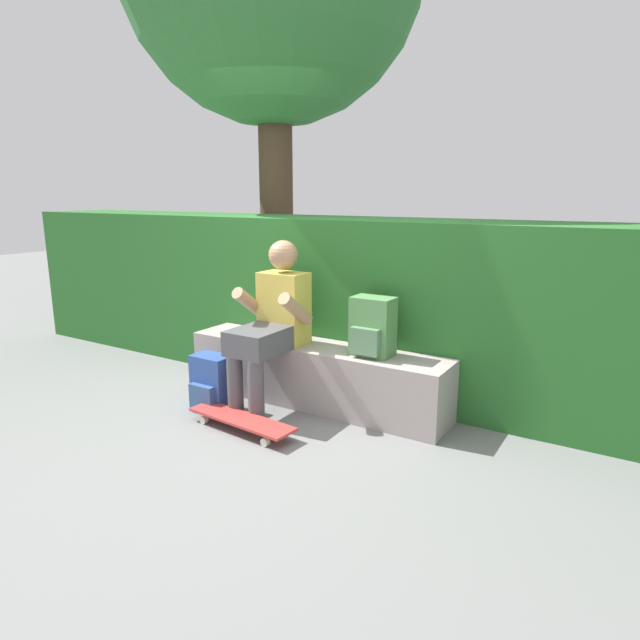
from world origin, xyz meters
name	(u,v)px	position (x,y,z in m)	size (l,w,h in m)	color
ground_plane	(281,423)	(0.00, 0.00, 0.00)	(24.00, 24.00, 0.00)	slate
bench_main	(315,374)	(0.00, 0.43, 0.22)	(2.02, 0.40, 0.45)	#9F938F
person_skater	(272,320)	(-0.23, 0.22, 0.65)	(0.49, 0.62, 1.20)	gold
skateboard_near_person	(241,420)	(-0.15, -0.23, 0.07)	(0.81, 0.27, 0.09)	#BC3833
backpack_on_bench	(372,328)	(0.46, 0.42, 0.64)	(0.28, 0.23, 0.40)	#51894C
backpack_on_ground	(212,383)	(-0.57, -0.05, 0.19)	(0.28, 0.23, 0.40)	#2D4C99
hedge_row	(321,298)	(-0.31, 1.02, 0.67)	(6.43, 0.77, 1.33)	#266427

